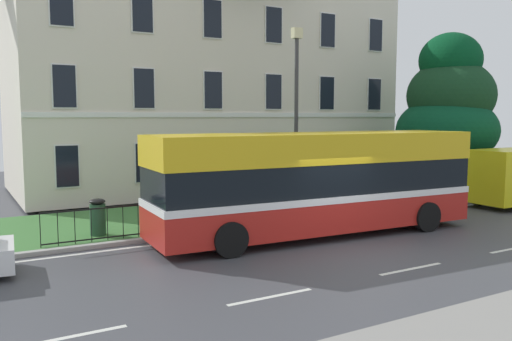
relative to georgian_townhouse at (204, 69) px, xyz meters
The scene contains 7 objects.
ground_plane 14.95m from the georgian_townhouse, 98.42° to the right, with size 60.00×56.00×0.18m.
georgian_townhouse is the anchor object (origin of this frame).
iron_verge_railing 11.54m from the georgian_townhouse, 90.00° to the right, with size 19.12×0.04×0.97m.
evergreen_tree 12.30m from the georgian_townhouse, 42.87° to the right, with size 4.71×4.81×7.56m.
single_decker_bus 13.14m from the georgian_townhouse, 98.36° to the right, with size 10.63×3.00×3.18m.
street_lamp_post 9.85m from the georgian_townhouse, 94.67° to the right, with size 0.36×0.24×6.65m.
litter_bin 13.34m from the georgian_townhouse, 129.87° to the right, with size 0.47×0.47×1.11m.
Camera 1 is at (-9.54, -10.81, 3.71)m, focal length 37.26 mm.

